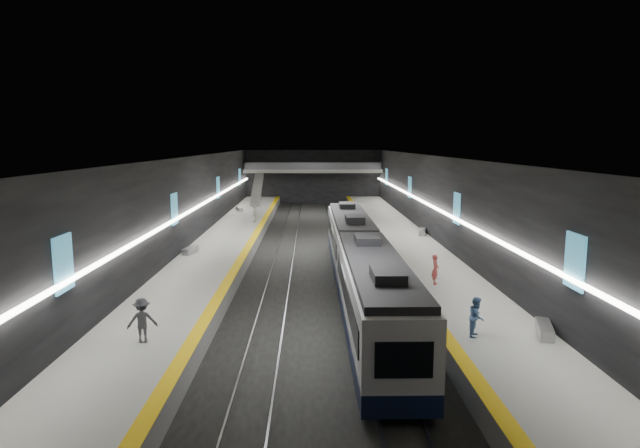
{
  "coord_description": "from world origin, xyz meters",
  "views": [
    {
      "loc": [
        -0.43,
        -45.22,
        9.1
      ],
      "look_at": [
        0.41,
        -0.12,
        2.2
      ],
      "focal_mm": 30.0,
      "sensor_mm": 36.0,
      "label": 1
    }
  ],
  "objects_px": {
    "passenger_right_a": "(435,270)",
    "passenger_left_b": "(142,321)",
    "train": "(360,260)",
    "bench_left_near": "(190,250)",
    "bench_right_far": "(422,232)",
    "bench_right_near": "(545,330)",
    "escalator": "(257,189)",
    "bench_left_far": "(239,209)",
    "passenger_right_b": "(477,317)",
    "passenger_left_a": "(255,214)"
  },
  "relations": [
    {
      "from": "escalator",
      "to": "passenger_left_b",
      "type": "xyz_separation_m",
      "value": [
        0.21,
        -50.19,
        -0.98
      ]
    },
    {
      "from": "bench_right_far",
      "to": "bench_left_near",
      "type": "bearing_deg",
      "value": -144.26
    },
    {
      "from": "bench_right_near",
      "to": "passenger_left_b",
      "type": "bearing_deg",
      "value": -161.27
    },
    {
      "from": "train",
      "to": "passenger_right_a",
      "type": "relative_size",
      "value": 17.39
    },
    {
      "from": "passenger_left_b",
      "to": "bench_left_far",
      "type": "bearing_deg",
      "value": -103.3
    },
    {
      "from": "bench_left_far",
      "to": "passenger_right_a",
      "type": "height_order",
      "value": "passenger_right_a"
    },
    {
      "from": "bench_right_near",
      "to": "bench_right_far",
      "type": "bearing_deg",
      "value": 107.09
    },
    {
      "from": "bench_right_near",
      "to": "passenger_right_a",
      "type": "bearing_deg",
      "value": 125.53
    },
    {
      "from": "bench_left_far",
      "to": "passenger_right_b",
      "type": "height_order",
      "value": "passenger_right_b"
    },
    {
      "from": "passenger_right_a",
      "to": "passenger_left_b",
      "type": "distance_m",
      "value": 16.53
    },
    {
      "from": "bench_left_near",
      "to": "escalator",
      "type": "bearing_deg",
      "value": 96.63
    },
    {
      "from": "bench_left_far",
      "to": "passenger_right_b",
      "type": "xyz_separation_m",
      "value": [
        15.44,
        -42.09,
        0.62
      ]
    },
    {
      "from": "passenger_left_a",
      "to": "bench_left_near",
      "type": "bearing_deg",
      "value": -13.99
    },
    {
      "from": "passenger_right_a",
      "to": "bench_right_far",
      "type": "bearing_deg",
      "value": 6.09
    },
    {
      "from": "bench_right_far",
      "to": "passenger_left_a",
      "type": "relative_size",
      "value": 1.17
    },
    {
      "from": "bench_left_near",
      "to": "passenger_right_b",
      "type": "bearing_deg",
      "value": -37.83
    },
    {
      "from": "bench_left_near",
      "to": "passenger_right_a",
      "type": "height_order",
      "value": "passenger_right_a"
    },
    {
      "from": "bench_right_far",
      "to": "bench_right_near",
      "type": "bearing_deg",
      "value": -76.55
    },
    {
      "from": "escalator",
      "to": "bench_right_near",
      "type": "xyz_separation_m",
      "value": [
        17.0,
        -49.71,
        -1.65
      ]
    },
    {
      "from": "bench_right_near",
      "to": "bench_left_near",
      "type": "bearing_deg",
      "value": 154.51
    },
    {
      "from": "bench_right_near",
      "to": "escalator",
      "type": "bearing_deg",
      "value": 125.97
    },
    {
      "from": "escalator",
      "to": "passenger_left_b",
      "type": "distance_m",
      "value": 50.2
    },
    {
      "from": "bench_right_far",
      "to": "passenger_right_a",
      "type": "xyz_separation_m",
      "value": [
        -2.75,
        -16.71,
        0.62
      ]
    },
    {
      "from": "escalator",
      "to": "passenger_right_b",
      "type": "height_order",
      "value": "escalator"
    },
    {
      "from": "passenger_right_b",
      "to": "passenger_left_a",
      "type": "relative_size",
      "value": 0.98
    },
    {
      "from": "passenger_right_b",
      "to": "train",
      "type": "bearing_deg",
      "value": 49.68
    },
    {
      "from": "bench_left_far",
      "to": "bench_right_far",
      "type": "xyz_separation_m",
      "value": [
        18.39,
        -17.06,
        0.02
      ]
    },
    {
      "from": "bench_right_near",
      "to": "passenger_left_a",
      "type": "xyz_separation_m",
      "value": [
        -15.6,
        32.86,
        0.62
      ]
    },
    {
      "from": "bench_right_near",
      "to": "train",
      "type": "bearing_deg",
      "value": 143.93
    },
    {
      "from": "train",
      "to": "bench_left_far",
      "type": "bearing_deg",
      "value": 109.22
    },
    {
      "from": "passenger_right_b",
      "to": "bench_left_near",
      "type": "bearing_deg",
      "value": 68.83
    },
    {
      "from": "passenger_right_a",
      "to": "passenger_right_b",
      "type": "xyz_separation_m",
      "value": [
        -0.2,
        -8.32,
        -0.02
      ]
    },
    {
      "from": "bench_right_near",
      "to": "passenger_left_b",
      "type": "relative_size",
      "value": 1.1
    },
    {
      "from": "bench_left_near",
      "to": "bench_right_far",
      "type": "relative_size",
      "value": 0.96
    },
    {
      "from": "train",
      "to": "bench_left_near",
      "type": "distance_m",
      "value": 14.22
    },
    {
      "from": "passenger_left_b",
      "to": "escalator",
      "type": "bearing_deg",
      "value": -105.21
    },
    {
      "from": "train",
      "to": "bench_left_near",
      "type": "height_order",
      "value": "train"
    },
    {
      "from": "passenger_left_a",
      "to": "escalator",
      "type": "bearing_deg",
      "value": -177.75
    },
    {
      "from": "bench_right_far",
      "to": "passenger_right_b",
      "type": "xyz_separation_m",
      "value": [
        -2.95,
        -25.03,
        0.6
      ]
    },
    {
      "from": "escalator",
      "to": "bench_left_near",
      "type": "xyz_separation_m",
      "value": [
        -1.78,
        -32.46,
        -1.66
      ]
    },
    {
      "from": "passenger_left_b",
      "to": "passenger_right_a",
      "type": "bearing_deg",
      "value": -163.59
    },
    {
      "from": "escalator",
      "to": "passenger_right_a",
      "type": "bearing_deg",
      "value": -71.03
    },
    {
      "from": "bench_right_near",
      "to": "passenger_right_a",
      "type": "height_order",
      "value": "passenger_right_a"
    },
    {
      "from": "bench_right_far",
      "to": "passenger_left_a",
      "type": "distance_m",
      "value": 17.51
    },
    {
      "from": "bench_left_near",
      "to": "passenger_left_b",
      "type": "xyz_separation_m",
      "value": [
        1.99,
        -17.73,
        0.68
      ]
    },
    {
      "from": "passenger_right_a",
      "to": "passenger_right_b",
      "type": "relative_size",
      "value": 1.02
    },
    {
      "from": "bench_right_near",
      "to": "passenger_right_a",
      "type": "xyz_separation_m",
      "value": [
        -2.75,
        8.24,
        0.62
      ]
    },
    {
      "from": "bench_left_near",
      "to": "passenger_left_a",
      "type": "bearing_deg",
      "value": 88.26
    },
    {
      "from": "passenger_right_b",
      "to": "passenger_right_a",
      "type": "bearing_deg",
      "value": 25.04
    },
    {
      "from": "bench_right_far",
      "to": "passenger_left_a",
      "type": "height_order",
      "value": "passenger_left_a"
    }
  ]
}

